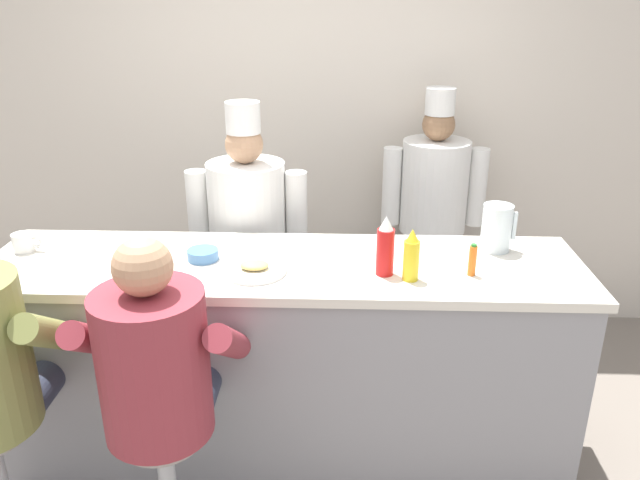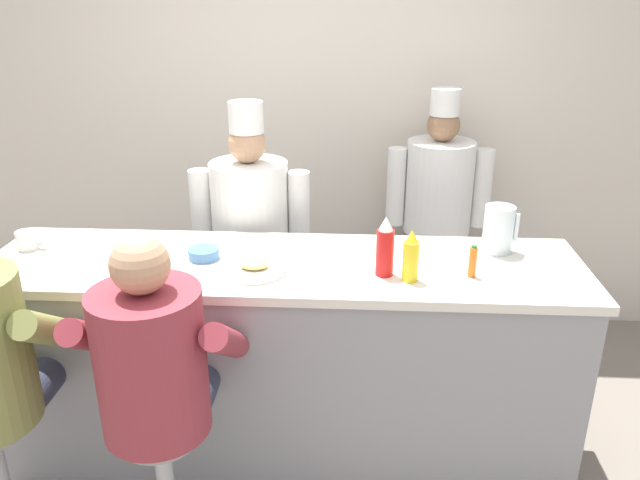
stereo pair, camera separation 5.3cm
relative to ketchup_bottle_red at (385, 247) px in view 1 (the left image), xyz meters
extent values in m
cube|color=beige|center=(-0.43, 1.58, 0.20)|extent=(10.00, 0.06, 2.70)
cube|color=gray|center=(-0.43, 0.11, -0.66)|extent=(2.57, 0.66, 0.99)
cube|color=silver|center=(-0.43, 0.11, -0.14)|extent=(2.62, 0.69, 0.04)
cylinder|color=red|center=(0.00, 0.00, -0.02)|extent=(0.07, 0.07, 0.20)
cone|color=white|center=(0.00, 0.00, 0.11)|extent=(0.06, 0.06, 0.06)
cylinder|color=yellow|center=(0.10, -0.05, -0.04)|extent=(0.07, 0.07, 0.17)
cone|color=yellow|center=(0.10, -0.05, 0.08)|extent=(0.05, 0.05, 0.05)
cylinder|color=orange|center=(0.36, 0.00, -0.06)|extent=(0.03, 0.03, 0.13)
cylinder|color=#287F2D|center=(0.36, 0.00, 0.01)|extent=(0.02, 0.02, 0.01)
cylinder|color=silver|center=(0.52, 0.28, -0.01)|extent=(0.13, 0.13, 0.21)
cube|color=silver|center=(0.60, 0.28, 0.00)|extent=(0.02, 0.02, 0.13)
cylinder|color=white|center=(-0.54, -0.01, -0.11)|extent=(0.27, 0.27, 0.02)
ellipsoid|color=#E0BC60|center=(-0.54, -0.01, -0.09)|extent=(0.12, 0.09, 0.03)
cylinder|color=#4C7FB7|center=(-0.79, 0.12, -0.10)|extent=(0.14, 0.14, 0.05)
cylinder|color=white|center=(-1.62, 0.18, -0.08)|extent=(0.09, 0.09, 0.08)
torus|color=white|center=(-1.56, 0.18, -0.07)|extent=(0.06, 0.02, 0.06)
cylinder|color=beige|center=(-1.04, 0.02, -0.07)|extent=(0.09, 0.09, 0.10)
torus|color=beige|center=(-0.98, 0.02, -0.07)|extent=(0.07, 0.02, 0.07)
cylinder|color=#33384C|center=(-1.40, -0.31, -0.51)|extent=(0.16, 0.42, 0.16)
cylinder|color=olive|center=(-1.24, -0.40, -0.20)|extent=(0.11, 0.45, 0.36)
cylinder|color=gray|center=(-0.84, -0.52, -0.55)|extent=(0.30, 0.30, 0.05)
cylinder|color=#33384C|center=(-0.94, -0.32, -0.51)|extent=(0.15, 0.39, 0.15)
cylinder|color=#33384C|center=(-0.74, -0.32, -0.51)|extent=(0.15, 0.39, 0.15)
cylinder|color=maroon|center=(-0.84, -0.52, -0.25)|extent=(0.39, 0.39, 0.56)
cylinder|color=maroon|center=(-1.09, -0.41, -0.22)|extent=(0.10, 0.42, 0.34)
cylinder|color=maroon|center=(-0.59, -0.41, -0.22)|extent=(0.10, 0.42, 0.34)
sphere|color=tan|center=(-0.84, -0.52, 0.13)|extent=(0.20, 0.20, 0.20)
cube|color=#232328|center=(-0.68, 0.71, -0.78)|extent=(0.31, 0.17, 0.75)
cube|color=white|center=(-0.68, 0.66, -0.63)|extent=(0.28, 0.02, 0.45)
cylinder|color=white|center=(-0.68, 0.71, -0.12)|extent=(0.41, 0.41, 0.56)
sphere|color=tan|center=(-0.68, 0.71, 0.26)|extent=(0.19, 0.19, 0.19)
cylinder|color=white|center=(-0.68, 0.71, 0.39)|extent=(0.17, 0.17, 0.15)
cylinder|color=white|center=(-0.94, 0.71, -0.12)|extent=(0.11, 0.11, 0.48)
cylinder|color=white|center=(-0.42, 0.71, -0.12)|extent=(0.11, 0.11, 0.48)
cube|color=#232328|center=(0.38, 1.28, -0.78)|extent=(0.31, 0.17, 0.75)
cube|color=white|center=(0.38, 1.24, -0.63)|extent=(0.28, 0.02, 0.45)
cylinder|color=white|center=(0.38, 1.28, -0.13)|extent=(0.40, 0.40, 0.56)
sphere|color=#8C6647|center=(0.38, 1.28, 0.25)|extent=(0.19, 0.19, 0.19)
cylinder|color=white|center=(0.38, 1.28, 0.39)|extent=(0.17, 0.17, 0.15)
cylinder|color=white|center=(0.12, 1.28, -0.13)|extent=(0.11, 0.11, 0.48)
cylinder|color=white|center=(0.64, 1.28, -0.13)|extent=(0.11, 0.11, 0.48)
camera|label=1|loc=(-0.18, -2.37, 0.99)|focal=35.00mm
camera|label=2|loc=(-0.13, -2.37, 0.99)|focal=35.00mm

